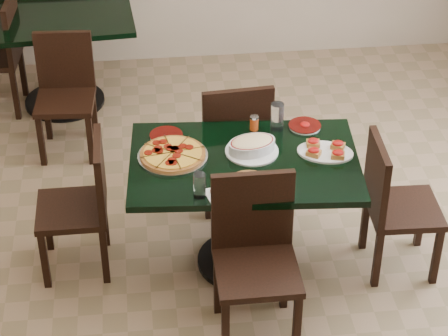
{
  "coord_description": "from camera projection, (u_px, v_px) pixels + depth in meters",
  "views": [
    {
      "loc": [
        -0.55,
        -3.92,
        3.49
      ],
      "look_at": [
        -0.11,
        0.0,
        0.74
      ],
      "focal_mm": 70.0,
      "sensor_mm": 36.0,
      "label": 1
    }
  ],
  "objects": [
    {
      "name": "floor",
      "position": [
        242.0,
        267.0,
        5.24
      ],
      "size": [
        5.5,
        5.5,
        0.0
      ],
      "primitive_type": "plane",
      "color": "#7F6549",
      "rests_on": "ground"
    },
    {
      "name": "main_table",
      "position": [
        244.0,
        186.0,
        4.96
      ],
      "size": [
        1.34,
        0.91,
        0.75
      ],
      "rotation": [
        0.0,
        0.0,
        -0.07
      ],
      "color": "black",
      "rests_on": "floor"
    },
    {
      "name": "back_table",
      "position": [
        58.0,
        42.0,
        6.54
      ],
      "size": [
        1.18,
        0.9,
        0.75
      ],
      "rotation": [
        0.0,
        0.0,
        0.07
      ],
      "color": "black",
      "rests_on": "floor"
    },
    {
      "name": "chair_far",
      "position": [
        234.0,
        138.0,
        5.46
      ],
      "size": [
        0.47,
        0.47,
        0.93
      ],
      "rotation": [
        0.0,
        0.0,
        3.22
      ],
      "color": "black",
      "rests_on": "floor"
    },
    {
      "name": "chair_near",
      "position": [
        255.0,
        249.0,
        4.58
      ],
      "size": [
        0.44,
        0.44,
        0.93
      ],
      "rotation": [
        0.0,
        0.0,
        0.01
      ],
      "color": "black",
      "rests_on": "floor"
    },
    {
      "name": "chair_right",
      "position": [
        392.0,
        200.0,
        4.99
      ],
      "size": [
        0.42,
        0.42,
        0.87
      ],
      "rotation": [
        0.0,
        0.0,
        1.54
      ],
      "color": "black",
      "rests_on": "floor"
    },
    {
      "name": "chair_left",
      "position": [
        84.0,
        200.0,
        5.0
      ],
      "size": [
        0.4,
        0.4,
        0.86
      ],
      "rotation": [
        0.0,
        0.0,
        -1.57
      ],
      "color": "black",
      "rests_on": "floor"
    },
    {
      "name": "back_chair_near",
      "position": [
        65.0,
        88.0,
        6.08
      ],
      "size": [
        0.43,
        0.43,
        0.85
      ],
      "rotation": [
        0.0,
        0.0,
        -0.07
      ],
      "color": "black",
      "rests_on": "floor"
    },
    {
      "name": "back_chair_left",
      "position": [
        1.0,
        49.0,
        6.51
      ],
      "size": [
        0.45,
        0.45,
        0.89
      ],
      "rotation": [
        0.0,
        0.0,
        -1.65
      ],
      "color": "black",
      "rests_on": "floor"
    },
    {
      "name": "pepperoni_pizza",
      "position": [
        173.0,
        154.0,
        4.87
      ],
      "size": [
        0.4,
        0.4,
        0.04
      ],
      "rotation": [
        0.0,
        0.0,
        0.2
      ],
      "color": "silver",
      "rests_on": "main_table"
    },
    {
      "name": "lasagna_casserole",
      "position": [
        252.0,
        145.0,
        4.89
      ],
      "size": [
        0.31,
        0.3,
        0.09
      ],
      "rotation": [
        0.0,
        0.0,
        0.26
      ],
      "color": "silver",
      "rests_on": "main_table"
    },
    {
      "name": "bread_basket",
      "position": [
        253.0,
        182.0,
        4.62
      ],
      "size": [
        0.27,
        0.24,
        0.1
      ],
      "rotation": [
        0.0,
        0.0,
        -0.46
      ],
      "color": "brown",
      "rests_on": "main_table"
    },
    {
      "name": "bruschetta_platter",
      "position": [
        325.0,
        150.0,
        4.9
      ],
      "size": [
        0.37,
        0.31,
        0.05
      ],
      "rotation": [
        0.0,
        0.0,
        -0.32
      ],
      "color": "silver",
      "rests_on": "main_table"
    },
    {
      "name": "side_plate_near",
      "position": [
        227.0,
        192.0,
        4.59
      ],
      "size": [
        0.18,
        0.18,
        0.02
      ],
      "rotation": [
        0.0,
        0.0,
        -0.01
      ],
      "color": "silver",
      "rests_on": "main_table"
    },
    {
      "name": "side_plate_far_r",
      "position": [
        305.0,
        126.0,
        5.13
      ],
      "size": [
        0.19,
        0.19,
        0.03
      ],
      "rotation": [
        0.0,
        0.0,
        -0.22
      ],
      "color": "silver",
      "rests_on": "main_table"
    },
    {
      "name": "side_plate_far_l",
      "position": [
        166.0,
        135.0,
        5.05
      ],
      "size": [
        0.19,
        0.19,
        0.02
      ],
      "rotation": [
        0.0,
        0.0,
        -0.23
      ],
      "color": "silver",
      "rests_on": "main_table"
    },
    {
      "name": "napkin_setting",
      "position": [
        219.0,
        194.0,
        4.59
      ],
      "size": [
        0.16,
        0.16,
        0.01
      ],
      "rotation": [
        0.0,
        0.0,
        0.22
      ],
      "color": "white",
      "rests_on": "main_table"
    },
    {
      "name": "water_glass_a",
      "position": [
        277.0,
        116.0,
        5.08
      ],
      "size": [
        0.08,
        0.08,
        0.17
      ],
      "primitive_type": "cylinder",
      "color": "white",
      "rests_on": "main_table"
    },
    {
      "name": "water_glass_b",
      "position": [
        199.0,
        186.0,
        4.54
      ],
      "size": [
        0.07,
        0.07,
        0.14
      ],
      "primitive_type": "cylinder",
      "color": "white",
      "rests_on": "main_table"
    },
    {
      "name": "pepper_shaker",
      "position": [
        254.0,
        123.0,
        5.09
      ],
      "size": [
        0.05,
        0.05,
        0.09
      ],
      "color": "#C64415",
      "rests_on": "main_table"
    }
  ]
}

